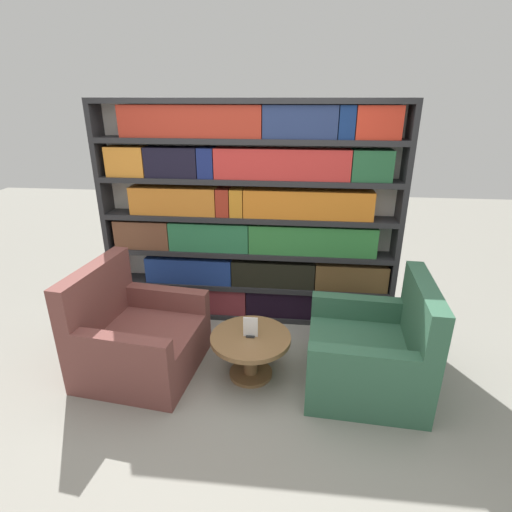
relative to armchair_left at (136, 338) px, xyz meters
The scene contains 6 objects.
ground_plane 0.93m from the armchair_left, 16.72° to the right, with size 14.00×14.00×0.00m, color gray.
bookshelf 1.56m from the armchair_left, 48.58° to the left, with size 2.92×0.30×2.20m.
armchair_left is the anchor object (origin of this frame).
armchair_right 1.97m from the armchair_left, ahead, with size 0.96×0.98×0.93m.
coffee_table 0.98m from the armchair_left, ahead, with size 0.66×0.66×0.38m.
table_sign 1.00m from the armchair_left, ahead, with size 0.12×0.06×0.17m.
Camera 1 is at (0.47, -2.51, 2.21)m, focal length 28.00 mm.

